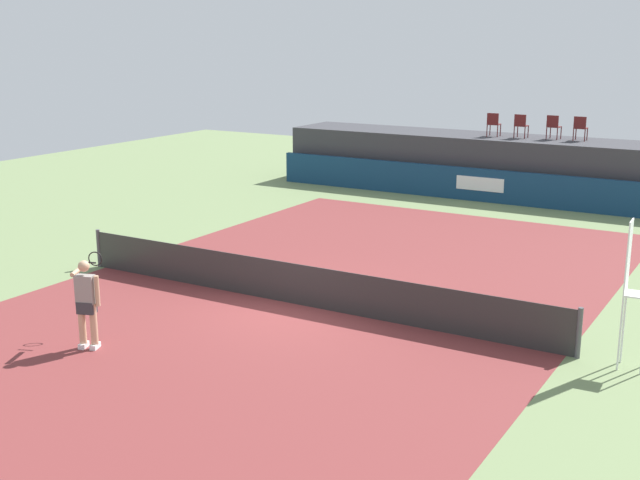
{
  "coord_description": "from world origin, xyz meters",
  "views": [
    {
      "loc": [
        9.4,
        -14.97,
        5.93
      ],
      "look_at": [
        -0.64,
        2.0,
        1.0
      ],
      "focal_mm": 46.11,
      "sensor_mm": 36.0,
      "label": 1
    }
  ],
  "objects_px": {
    "tennis_player": "(87,301)",
    "tennis_ball": "(447,329)",
    "spectator_chair_center": "(554,126)",
    "net_post_far": "(579,333)",
    "spectator_chair_left": "(521,125)",
    "spectator_chair_far_left": "(494,123)",
    "spectator_chair_right": "(580,127)",
    "umpire_chair": "(632,284)",
    "net_post_near": "(99,248)"
  },
  "relations": [
    {
      "from": "net_post_far",
      "to": "spectator_chair_left",
      "type": "bearing_deg",
      "value": 111.43
    },
    {
      "from": "tennis_player",
      "to": "tennis_ball",
      "type": "relative_size",
      "value": 26.03
    },
    {
      "from": "spectator_chair_far_left",
      "to": "umpire_chair",
      "type": "height_order",
      "value": "spectator_chair_far_left"
    },
    {
      "from": "spectator_chair_left",
      "to": "umpire_chair",
      "type": "relative_size",
      "value": 0.32
    },
    {
      "from": "spectator_chair_center",
      "to": "tennis_player",
      "type": "distance_m",
      "value": 20.07
    },
    {
      "from": "net_post_near",
      "to": "tennis_ball",
      "type": "distance_m",
      "value": 9.75
    },
    {
      "from": "tennis_player",
      "to": "tennis_ball",
      "type": "bearing_deg",
      "value": 37.84
    },
    {
      "from": "net_post_near",
      "to": "tennis_player",
      "type": "bearing_deg",
      "value": -46.63
    },
    {
      "from": "spectator_chair_far_left",
      "to": "net_post_far",
      "type": "height_order",
      "value": "spectator_chair_far_left"
    },
    {
      "from": "net_post_near",
      "to": "spectator_chair_far_left",
      "type": "bearing_deg",
      "value": 70.26
    },
    {
      "from": "spectator_chair_far_left",
      "to": "spectator_chair_center",
      "type": "relative_size",
      "value": 1.0
    },
    {
      "from": "umpire_chair",
      "to": "tennis_ball",
      "type": "distance_m",
      "value": 3.84
    },
    {
      "from": "umpire_chair",
      "to": "net_post_near",
      "type": "xyz_separation_m",
      "value": [
        -13.25,
        0.01,
        -1.09
      ]
    },
    {
      "from": "spectator_chair_left",
      "to": "net_post_far",
      "type": "height_order",
      "value": "spectator_chair_left"
    },
    {
      "from": "umpire_chair",
      "to": "net_post_far",
      "type": "relative_size",
      "value": 2.76
    },
    {
      "from": "spectator_chair_center",
      "to": "tennis_ball",
      "type": "distance_m",
      "value": 15.65
    },
    {
      "from": "net_post_near",
      "to": "spectator_chair_center",
      "type": "bearing_deg",
      "value": 63.68
    },
    {
      "from": "spectator_chair_far_left",
      "to": "spectator_chair_right",
      "type": "xyz_separation_m",
      "value": [
        3.14,
        0.32,
        0.0
      ]
    },
    {
      "from": "spectator_chair_center",
      "to": "net_post_far",
      "type": "bearing_deg",
      "value": -72.68
    },
    {
      "from": "spectator_chair_center",
      "to": "net_post_near",
      "type": "bearing_deg",
      "value": -116.32
    },
    {
      "from": "spectator_chair_left",
      "to": "net_post_near",
      "type": "xyz_separation_m",
      "value": [
        -6.47,
        -15.12,
        -2.19
      ]
    },
    {
      "from": "spectator_chair_center",
      "to": "net_post_near",
      "type": "distance_m",
      "value": 17.29
    },
    {
      "from": "spectator_chair_left",
      "to": "tennis_ball",
      "type": "height_order",
      "value": "spectator_chair_left"
    },
    {
      "from": "spectator_chair_left",
      "to": "tennis_ball",
      "type": "relative_size",
      "value": 13.06
    },
    {
      "from": "spectator_chair_left",
      "to": "spectator_chair_right",
      "type": "height_order",
      "value": "same"
    },
    {
      "from": "net_post_near",
      "to": "tennis_ball",
      "type": "bearing_deg",
      "value": 0.61
    },
    {
      "from": "umpire_chair",
      "to": "net_post_near",
      "type": "relative_size",
      "value": 2.76
    },
    {
      "from": "umpire_chair",
      "to": "net_post_near",
      "type": "bearing_deg",
      "value": 179.98
    },
    {
      "from": "spectator_chair_far_left",
      "to": "net_post_near",
      "type": "distance_m",
      "value": 16.2
    },
    {
      "from": "tennis_ball",
      "to": "spectator_chair_center",
      "type": "bearing_deg",
      "value": 97.95
    },
    {
      "from": "tennis_ball",
      "to": "spectator_chair_right",
      "type": "bearing_deg",
      "value": 94.39
    },
    {
      "from": "spectator_chair_right",
      "to": "tennis_ball",
      "type": "relative_size",
      "value": 13.06
    },
    {
      "from": "tennis_player",
      "to": "umpire_chair",
      "type": "bearing_deg",
      "value": 25.08
    },
    {
      "from": "umpire_chair",
      "to": "net_post_far",
      "type": "height_order",
      "value": "umpire_chair"
    },
    {
      "from": "spectator_chair_far_left",
      "to": "tennis_ball",
      "type": "relative_size",
      "value": 13.06
    },
    {
      "from": "spectator_chair_left",
      "to": "umpire_chair",
      "type": "distance_m",
      "value": 16.61
    },
    {
      "from": "umpire_chair",
      "to": "tennis_player",
      "type": "bearing_deg",
      "value": -154.92
    },
    {
      "from": "spectator_chair_center",
      "to": "umpire_chair",
      "type": "bearing_deg",
      "value": -69.85
    },
    {
      "from": "spectator_chair_left",
      "to": "spectator_chair_right",
      "type": "relative_size",
      "value": 1.0
    },
    {
      "from": "net_post_far",
      "to": "tennis_ball",
      "type": "bearing_deg",
      "value": 177.78
    },
    {
      "from": "spectator_chair_center",
      "to": "umpire_chair",
      "type": "relative_size",
      "value": 0.32
    },
    {
      "from": "spectator_chair_far_left",
      "to": "spectator_chair_center",
      "type": "height_order",
      "value": "same"
    },
    {
      "from": "net_post_far",
      "to": "tennis_player",
      "type": "height_order",
      "value": "tennis_player"
    },
    {
      "from": "spectator_chair_far_left",
      "to": "tennis_player",
      "type": "distance_m",
      "value": 19.53
    },
    {
      "from": "net_post_near",
      "to": "net_post_far",
      "type": "relative_size",
      "value": 1.0
    },
    {
      "from": "spectator_chair_right",
      "to": "spectator_chair_far_left",
      "type": "bearing_deg",
      "value": -174.23
    },
    {
      "from": "spectator_chair_center",
      "to": "tennis_player",
      "type": "bearing_deg",
      "value": -100.2
    },
    {
      "from": "spectator_chair_center",
      "to": "spectator_chair_far_left",
      "type": "bearing_deg",
      "value": -172.96
    },
    {
      "from": "spectator_chair_far_left",
      "to": "tennis_ball",
      "type": "height_order",
      "value": "spectator_chair_far_left"
    },
    {
      "from": "spectator_chair_far_left",
      "to": "umpire_chair",
      "type": "distance_m",
      "value": 17.05
    }
  ]
}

